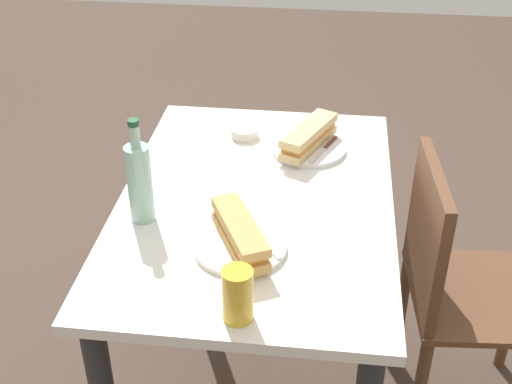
# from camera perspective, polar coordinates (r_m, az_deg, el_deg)

# --- Properties ---
(dining_table) EXTENTS (1.09, 0.75, 0.74)m
(dining_table) POSITION_cam_1_polar(r_m,az_deg,el_deg) (1.94, 0.00, -3.60)
(dining_table) COLOR silver
(dining_table) RESTS_ON ground
(chair_far) EXTENTS (0.43, 0.43, 0.87)m
(chair_far) POSITION_cam_1_polar(r_m,az_deg,el_deg) (2.04, 16.22, -7.36)
(chair_far) COLOR brown
(chair_far) RESTS_ON ground
(plate_near) EXTENTS (0.23, 0.23, 0.01)m
(plate_near) POSITION_cam_1_polar(r_m,az_deg,el_deg) (2.11, 4.37, 3.66)
(plate_near) COLOR white
(plate_near) RESTS_ON dining_table
(baguette_sandwich_near) EXTENTS (0.26, 0.17, 0.07)m
(baguette_sandwich_near) POSITION_cam_1_polar(r_m,az_deg,el_deg) (2.09, 4.42, 4.66)
(baguette_sandwich_near) COLOR #DBB77A
(baguette_sandwich_near) RESTS_ON plate_near
(knife_near) EXTENTS (0.17, 0.08, 0.01)m
(knife_near) POSITION_cam_1_polar(r_m,az_deg,el_deg) (2.09, 5.78, 3.68)
(knife_near) COLOR silver
(knife_near) RESTS_ON plate_near
(plate_far) EXTENTS (0.23, 0.23, 0.01)m
(plate_far) POSITION_cam_1_polar(r_m,az_deg,el_deg) (1.68, -1.32, -4.59)
(plate_far) COLOR silver
(plate_far) RESTS_ON dining_table
(baguette_sandwich_far) EXTENTS (0.26, 0.17, 0.07)m
(baguette_sandwich_far) POSITION_cam_1_polar(r_m,az_deg,el_deg) (1.66, -1.34, -3.45)
(baguette_sandwich_far) COLOR tan
(baguette_sandwich_far) RESTS_ON plate_far
(knife_far) EXTENTS (0.15, 0.12, 0.01)m
(knife_far) POSITION_cam_1_polar(r_m,az_deg,el_deg) (1.70, 0.14, -3.76)
(knife_far) COLOR silver
(knife_far) RESTS_ON plate_far
(water_bottle) EXTENTS (0.06, 0.06, 0.29)m
(water_bottle) POSITION_cam_1_polar(r_m,az_deg,el_deg) (1.76, -9.68, 0.90)
(water_bottle) COLOR #99C6B7
(water_bottle) RESTS_ON dining_table
(beer_glass) EXTENTS (0.07, 0.07, 0.13)m
(beer_glass) POSITION_cam_1_polar(r_m,az_deg,el_deg) (1.46, -1.53, -8.57)
(beer_glass) COLOR gold
(beer_glass) RESTS_ON dining_table
(olive_bowl) EXTENTS (0.09, 0.09, 0.03)m
(olive_bowl) POSITION_cam_1_polar(r_m,az_deg,el_deg) (2.18, -0.98, 5.00)
(olive_bowl) COLOR silver
(olive_bowl) RESTS_ON dining_table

